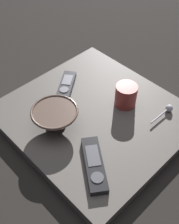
{
  "coord_description": "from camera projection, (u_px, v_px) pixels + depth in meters",
  "views": [
    {
      "loc": [
        -0.5,
        -0.49,
        0.8
      ],
      "look_at": [
        -0.02,
        0.0,
        0.06
      ],
      "focal_mm": 44.64,
      "sensor_mm": 36.0,
      "label": 1
    }
  ],
  "objects": [
    {
      "name": "tv_remote_near",
      "position": [
        67.0,
        85.0,
        1.13
      ],
      "size": [
        0.15,
        0.13,
        0.03
      ],
      "color": "#38383D",
      "rests_on": "table"
    },
    {
      "name": "coffee_mug",
      "position": [
        126.0,
        95.0,
        1.04
      ],
      "size": [
        0.08,
        0.08,
        0.09
      ],
      "color": "#A53833",
      "rests_on": "table"
    },
    {
      "name": "table",
      "position": [
        95.0,
        117.0,
        1.05
      ],
      "size": [
        0.59,
        0.63,
        0.04
      ],
      "color": "#5B5651",
      "rests_on": "ground"
    },
    {
      "name": "cereal_bowl",
      "position": [
        55.0,
        117.0,
        0.97
      ],
      "size": [
        0.17,
        0.17,
        0.08
      ],
      "color": "brown",
      "rests_on": "table"
    },
    {
      "name": "ground_plane",
      "position": [
        94.0,
        120.0,
        1.07
      ],
      "size": [
        6.0,
        6.0,
        0.0
      ],
      "primitive_type": "plane",
      "color": "black"
    },
    {
      "name": "teaspoon",
      "position": [
        168.0,
        109.0,
        1.03
      ],
      "size": [
        0.12,
        0.03,
        0.03
      ],
      "color": "silver",
      "rests_on": "table"
    },
    {
      "name": "tv_remote_far",
      "position": [
        94.0,
        164.0,
        0.87
      ],
      "size": [
        0.16,
        0.2,
        0.03
      ],
      "color": "black",
      "rests_on": "table"
    }
  ]
}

